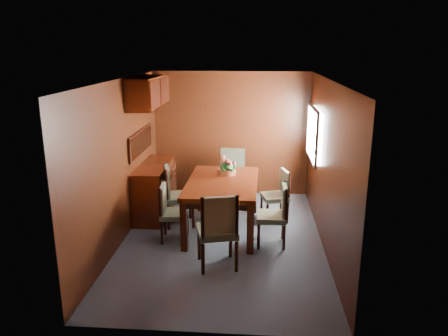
# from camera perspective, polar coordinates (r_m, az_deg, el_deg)

# --- Properties ---
(ground) EXTENTS (4.50, 4.50, 0.00)m
(ground) POSITION_cam_1_polar(r_m,az_deg,el_deg) (6.75, -0.20, -9.35)
(ground) COLOR #323A45
(ground) RESTS_ON ground
(room_shell) EXTENTS (3.06, 4.52, 2.41)m
(room_shell) POSITION_cam_1_polar(r_m,az_deg,el_deg) (6.57, -0.90, 4.93)
(room_shell) COLOR black
(room_shell) RESTS_ON ground
(sideboard) EXTENTS (0.48, 1.40, 0.90)m
(sideboard) POSITION_cam_1_polar(r_m,az_deg,el_deg) (7.69, -8.95, -2.76)
(sideboard) COLOR #3A1307
(sideboard) RESTS_ON ground
(dining_table) EXTENTS (1.13, 1.76, 0.82)m
(dining_table) POSITION_cam_1_polar(r_m,az_deg,el_deg) (6.86, -0.19, -2.63)
(dining_table) COLOR #3A1307
(dining_table) RESTS_ON ground
(chair_left_near) EXTENTS (0.43, 0.45, 0.88)m
(chair_left_near) POSITION_cam_1_polar(r_m,az_deg,el_deg) (6.63, -7.08, -5.36)
(chair_left_near) COLOR black
(chair_left_near) RESTS_ON ground
(chair_left_far) EXTENTS (0.57, 0.58, 1.01)m
(chair_left_far) POSITION_cam_1_polar(r_m,az_deg,el_deg) (7.16, -6.48, -3.15)
(chair_left_far) COLOR black
(chair_left_far) RESTS_ON ground
(chair_right_near) EXTENTS (0.43, 0.45, 0.93)m
(chair_right_near) POSITION_cam_1_polar(r_m,az_deg,el_deg) (6.46, 6.88, -5.66)
(chair_right_near) COLOR black
(chair_right_near) RESTS_ON ground
(chair_right_far) EXTENTS (0.50, 0.51, 0.89)m
(chair_right_far) POSITION_cam_1_polar(r_m,az_deg,el_deg) (7.37, 7.16, -3.14)
(chair_right_far) COLOR black
(chair_right_far) RESTS_ON ground
(chair_head) EXTENTS (0.61, 0.59, 1.06)m
(chair_head) POSITION_cam_1_polar(r_m,az_deg,el_deg) (5.71, -0.77, -7.71)
(chair_head) COLOR black
(chair_head) RESTS_ON ground
(chair_foot) EXTENTS (0.53, 0.51, 1.04)m
(chair_foot) POSITION_cam_1_polar(r_m,az_deg,el_deg) (8.12, 1.04, -0.63)
(chair_foot) COLOR black
(chair_foot) RESTS_ON ground
(flower_centerpiece) EXTENTS (0.31, 0.31, 0.31)m
(flower_centerpiece) POSITION_cam_1_polar(r_m,az_deg,el_deg) (7.15, 0.39, 0.34)
(flower_centerpiece) COLOR #AF5E35
(flower_centerpiece) RESTS_ON dining_table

